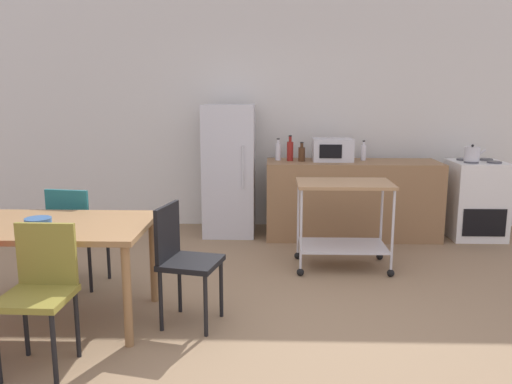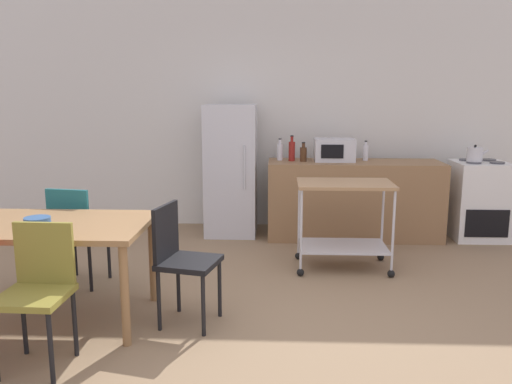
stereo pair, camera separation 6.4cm
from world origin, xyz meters
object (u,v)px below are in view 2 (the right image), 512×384
(refrigerator, at_px, (231,170))
(fruit_bowl, at_px, (37,222))
(chair_olive, at_px, (38,285))
(dining_table, at_px, (46,233))
(bottle_olive_oil, at_px, (303,154))
(kettle, at_px, (475,154))
(chair_black, at_px, (181,255))
(bottle_sparkling_water, at_px, (365,152))
(kitchen_cart, at_px, (344,211))
(microwave, at_px, (334,150))
(bottle_vinegar, at_px, (280,151))
(bottle_sesame_oil, at_px, (292,151))
(stove_oven, at_px, (478,200))
(chair_teal, at_px, (76,229))

(refrigerator, bearing_deg, fruit_bowl, -113.99)
(chair_olive, height_order, refrigerator, refrigerator)
(dining_table, relative_size, bottle_olive_oil, 6.70)
(kettle, bearing_deg, chair_black, -141.42)
(bottle_sparkling_water, relative_size, kettle, 0.97)
(kitchen_cart, height_order, microwave, microwave)
(kitchen_cart, distance_m, bottle_vinegar, 1.44)
(refrigerator, bearing_deg, bottle_vinegar, -1.29)
(bottle_olive_oil, xyz_separation_m, fruit_bowl, (-2.01, -2.49, -0.21))
(chair_black, xyz_separation_m, bottle_vinegar, (0.72, 2.50, 0.49))
(chair_black, xyz_separation_m, kettle, (2.93, 2.33, 0.48))
(chair_black, bearing_deg, bottle_olive_oil, -9.33)
(bottle_vinegar, bearing_deg, chair_olive, -115.54)
(chair_black, bearing_deg, kettle, -38.24)
(chair_olive, relative_size, kettle, 3.71)
(bottle_sesame_oil, bearing_deg, chair_olive, -117.98)
(microwave, bearing_deg, chair_olive, -124.58)
(dining_table, height_order, bottle_sesame_oil, bottle_sesame_oil)
(dining_table, bearing_deg, bottle_sesame_oil, 52.53)
(dining_table, xyz_separation_m, bottle_olive_oil, (2.00, 2.39, 0.32))
(kitchen_cart, xyz_separation_m, bottle_vinegar, (-0.62, 1.22, 0.43))
(chair_black, distance_m, stove_oven, 3.90)
(bottle_sesame_oil, xyz_separation_m, kettle, (2.06, -0.11, -0.02))
(microwave, distance_m, bottle_sparkling_water, 0.38)
(fruit_bowl, xyz_separation_m, kettle, (3.94, 2.42, 0.22))
(refrigerator, relative_size, microwave, 3.37)
(kitchen_cart, height_order, bottle_sesame_oil, bottle_sesame_oil)
(chair_olive, distance_m, kettle, 4.77)
(refrigerator, bearing_deg, kettle, -3.70)
(stove_oven, bearing_deg, chair_teal, -157.10)
(chair_teal, xyz_separation_m, kettle, (3.97, 1.63, 0.48))
(kitchen_cart, bearing_deg, bottle_sesame_oil, 112.24)
(bottle_sparkling_water, bearing_deg, chair_olive, -128.50)
(microwave, height_order, bottle_sparkling_water, microwave)
(dining_table, relative_size, kettle, 6.26)
(dining_table, bearing_deg, bottle_vinegar, 55.24)
(bottle_olive_oil, distance_m, fruit_bowl, 3.20)
(chair_olive, height_order, bottle_sparkling_water, bottle_sparkling_water)
(dining_table, distance_m, chair_teal, 0.71)
(dining_table, height_order, bottle_vinegar, bottle_vinegar)
(dining_table, bearing_deg, chair_teal, 93.90)
(bottle_vinegar, xyz_separation_m, bottle_sparkling_water, (1.00, 0.01, -0.01))
(refrigerator, distance_m, bottle_sesame_oil, 0.76)
(chair_black, relative_size, kitchen_cart, 0.98)
(refrigerator, xyz_separation_m, microwave, (1.21, -0.06, 0.25))
(stove_oven, xyz_separation_m, microwave, (-1.69, 0.02, 0.58))
(chair_teal, xyz_separation_m, refrigerator, (1.19, 1.81, 0.26))
(bottle_olive_oil, bearing_deg, dining_table, -129.86)
(chair_olive, bearing_deg, stove_oven, 40.39)
(chair_black, height_order, refrigerator, refrigerator)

